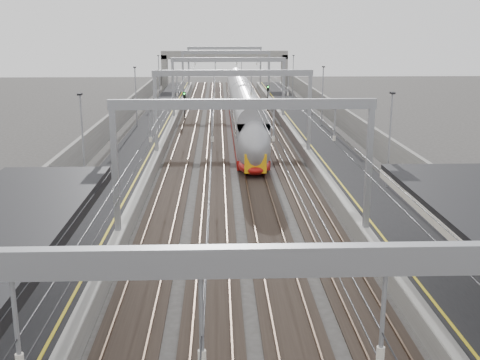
{
  "coord_description": "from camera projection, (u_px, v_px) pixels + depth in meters",
  "views": [
    {
      "loc": [
        -1.19,
        -6.97,
        10.99
      ],
      "look_at": [
        0.0,
        25.85,
        2.58
      ],
      "focal_mm": 45.0,
      "sensor_mm": 36.0,
      "label": 1
    }
  ],
  "objects": [
    {
      "name": "platform_left",
      "position": [
        141.0,
        150.0,
        52.68
      ],
      "size": [
        4.0,
        120.0,
        1.0
      ],
      "primitive_type": "cube",
      "color": "black",
      "rests_on": "ground"
    },
    {
      "name": "signal_green",
      "position": [
        185.0,
        101.0,
        71.48
      ],
      "size": [
        0.32,
        0.32,
        3.48
      ],
      "color": "black",
      "rests_on": "ground"
    },
    {
      "name": "wall_right",
      "position": [
        359.0,
        136.0,
        53.08
      ],
      "size": [
        0.3,
        120.0,
        3.2
      ],
      "primitive_type": "cube",
      "color": "slate",
      "rests_on": "ground"
    },
    {
      "name": "train",
      "position": [
        243.0,
        112.0,
        64.92
      ],
      "size": [
        2.58,
        47.05,
        4.09
      ],
      "color": "#9E110E",
      "rests_on": "ground"
    },
    {
      "name": "overbridge",
      "position": [
        225.0,
        60.0,
        105.01
      ],
      "size": [
        22.0,
        2.2,
        6.9
      ],
      "color": "slate",
      "rests_on": "ground"
    },
    {
      "name": "signal_red_far",
      "position": [
        268.0,
        93.0,
        79.58
      ],
      "size": [
        0.32,
        0.32,
        3.48
      ],
      "color": "black",
      "rests_on": "ground"
    },
    {
      "name": "overhead_line",
      "position": [
        230.0,
        78.0,
        57.96
      ],
      "size": [
        13.0,
        140.0,
        6.6
      ],
      "color": "#919399",
      "rests_on": "platform_left"
    },
    {
      "name": "signal_red_near",
      "position": [
        253.0,
        96.0,
        76.28
      ],
      "size": [
        0.32,
        0.32,
        3.48
      ],
      "color": "black",
      "rests_on": "ground"
    },
    {
      "name": "tracks",
      "position": [
        232.0,
        154.0,
        53.07
      ],
      "size": [
        11.4,
        140.0,
        0.2
      ],
      "color": "black",
      "rests_on": "ground"
    },
    {
      "name": "wall_left",
      "position": [
        104.0,
        138.0,
        52.29
      ],
      "size": [
        0.3,
        120.0,
        3.2
      ],
      "primitive_type": "cube",
      "color": "slate",
      "rests_on": "ground"
    },
    {
      "name": "platform_right",
      "position": [
        322.0,
        148.0,
        53.24
      ],
      "size": [
        4.0,
        120.0,
        1.0
      ],
      "primitive_type": "cube",
      "color": "black",
      "rests_on": "ground"
    }
  ]
}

